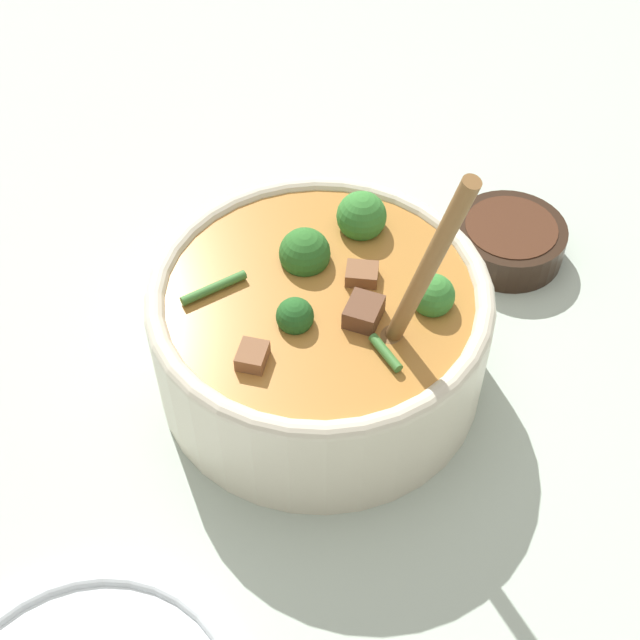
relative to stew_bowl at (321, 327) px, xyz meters
The scene contains 3 objects.
ground_plane 0.06m from the stew_bowl, 30.93° to the right, with size 4.00×4.00×0.00m, color #ADBCAD.
stew_bowl is the anchor object (origin of this frame).
condiment_bowl 0.23m from the stew_bowl, 160.88° to the left, with size 0.10×0.10×0.03m.
Camera 1 is at (0.38, 0.24, 0.59)m, focal length 50.00 mm.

